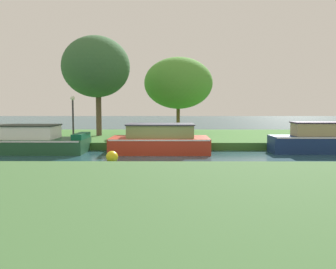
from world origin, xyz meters
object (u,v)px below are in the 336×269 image
object	(u,v)px
lamp_post	(73,112)
channel_buoy	(112,157)
willow_tree_centre	(178,83)
mooring_post_near	(131,136)
red_barge	(160,140)
willow_tree_left	(96,67)
forest_narrowboat	(15,141)
navy_cruiser	(331,139)

from	to	relation	value
lamp_post	channel_buoy	bearing A→B (deg)	-60.93
willow_tree_centre	mooring_post_near	xyz separation A→B (m)	(-2.66, -6.34, -3.17)
red_barge	mooring_post_near	size ratio (longest dim) A/B	7.38
lamp_post	willow_tree_centre	bearing A→B (deg)	40.97
red_barge	willow_tree_left	bearing A→B (deg)	131.50
willow_tree_centre	willow_tree_left	bearing A→B (deg)	-148.85
forest_narrowboat	lamp_post	world-z (taller)	lamp_post
willow_tree_left	lamp_post	bearing A→B (deg)	-112.79
forest_narrowboat	willow_tree_left	bearing A→B (deg)	55.89
red_barge	mooring_post_near	world-z (taller)	red_barge
willow_tree_left	lamp_post	distance (m)	3.57
mooring_post_near	channel_buoy	xyz separation A→B (m)	(-0.28, -4.51, -0.48)
forest_narrowboat	navy_cruiser	world-z (taller)	navy_cruiser
red_barge	lamp_post	bearing A→B (deg)	153.67
mooring_post_near	red_barge	bearing A→B (deg)	-41.15
forest_narrowboat	willow_tree_centre	xyz separation A→B (m)	(8.27, 7.72, 3.30)
forest_narrowboat	channel_buoy	distance (m)	6.19
red_barge	lamp_post	world-z (taller)	lamp_post
willow_tree_centre	lamp_post	xyz separation A→B (m)	(-6.05, -5.26, -1.91)
red_barge	channel_buoy	bearing A→B (deg)	-120.70
lamp_post	mooring_post_near	size ratio (longest dim) A/B	3.77
forest_narrowboat	willow_tree_centre	size ratio (longest dim) A/B	1.30
red_barge	willow_tree_left	world-z (taller)	willow_tree_left
willow_tree_centre	red_barge	bearing A→B (deg)	-97.98
red_barge	mooring_post_near	distance (m)	2.10
lamp_post	channel_buoy	size ratio (longest dim) A/B	5.03
willow_tree_left	red_barge	bearing A→B (deg)	-48.50
lamp_post	mooring_post_near	world-z (taller)	lamp_post
willow_tree_left	lamp_post	world-z (taller)	willow_tree_left
mooring_post_near	channel_buoy	size ratio (longest dim) A/B	1.33
willow_tree_centre	channel_buoy	xyz separation A→B (m)	(-2.94, -10.85, -3.65)
navy_cruiser	lamp_post	xyz separation A→B (m)	(-13.43, 2.46, 1.31)
forest_narrowboat	channel_buoy	size ratio (longest dim) A/B	14.05
willow_tree_centre	mooring_post_near	world-z (taller)	willow_tree_centre
willow_tree_left	mooring_post_near	xyz separation A→B (m)	(2.49, -3.22, -3.96)
forest_narrowboat	navy_cruiser	bearing A→B (deg)	-0.00
navy_cruiser	channel_buoy	xyz separation A→B (m)	(-10.32, -3.13, -0.43)
willow_tree_centre	mooring_post_near	size ratio (longest dim) A/B	8.12
navy_cruiser	lamp_post	distance (m)	13.72
forest_narrowboat	channel_buoy	world-z (taller)	forest_narrowboat
navy_cruiser	willow_tree_left	bearing A→B (deg)	159.84
willow_tree_centre	lamp_post	size ratio (longest dim) A/B	2.16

